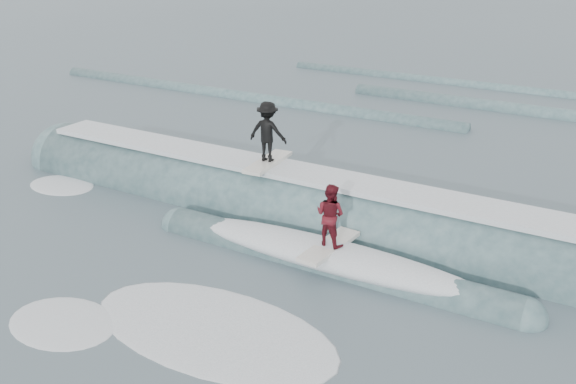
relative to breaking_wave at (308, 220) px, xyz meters
The scene contains 6 objects.
ground 3.43m from the breaking_wave, 93.09° to the right, with size 160.00×160.00×0.00m, color #3B4D56.
breaking_wave is the anchor object (origin of this frame).
surfer_black 2.59m from the breaking_wave, behind, with size 1.16×2.04×1.77m.
surfer_red 2.82m from the breaking_wave, 50.36° to the right, with size 0.79×2.04×1.60m.
whitewater 5.50m from the breaking_wave, 88.33° to the right, with size 14.90×6.75×0.10m.
far_swells 14.23m from the breaking_wave, 92.15° to the left, with size 37.43×8.65×0.80m.
Camera 1 is at (7.74, -10.62, 7.39)m, focal length 40.00 mm.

